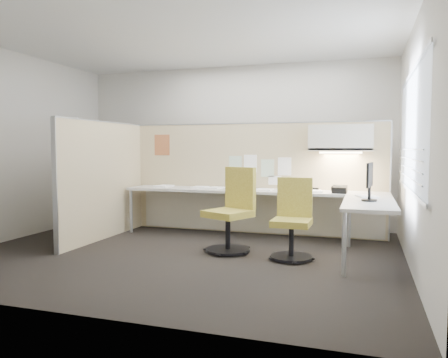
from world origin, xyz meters
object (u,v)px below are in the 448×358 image
(chair_right, at_px, (293,222))
(phone, at_px, (339,190))
(desk, at_px, (271,200))
(chair_left, at_px, (232,213))
(monitor, at_px, (370,179))

(chair_right, height_order, phone, chair_right)
(desk, relative_size, chair_left, 3.65)
(monitor, xyz_separation_m, phone, (-0.40, 0.86, -0.21))
(desk, height_order, monitor, monitor)
(chair_right, bearing_deg, desk, 116.76)
(desk, height_order, phone, phone)
(monitor, bearing_deg, chair_left, 97.55)
(chair_left, relative_size, monitor, 2.40)
(chair_right, distance_m, monitor, 1.05)
(monitor, bearing_deg, chair_right, 105.07)
(chair_left, distance_m, phone, 1.60)
(desk, xyz_separation_m, monitor, (1.37, -0.85, 0.39))
(chair_right, height_order, monitor, monitor)
(desk, bearing_deg, chair_right, -63.94)
(desk, bearing_deg, phone, 0.75)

